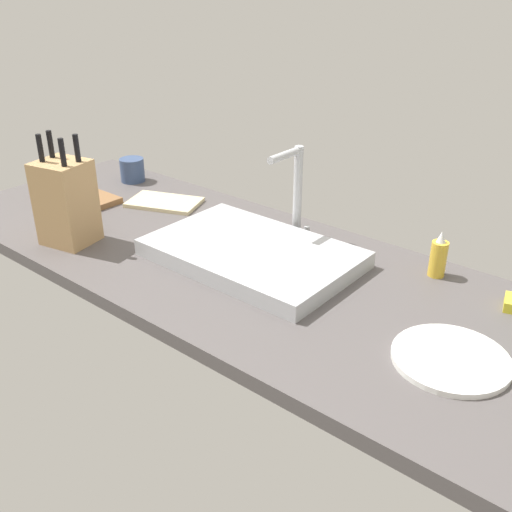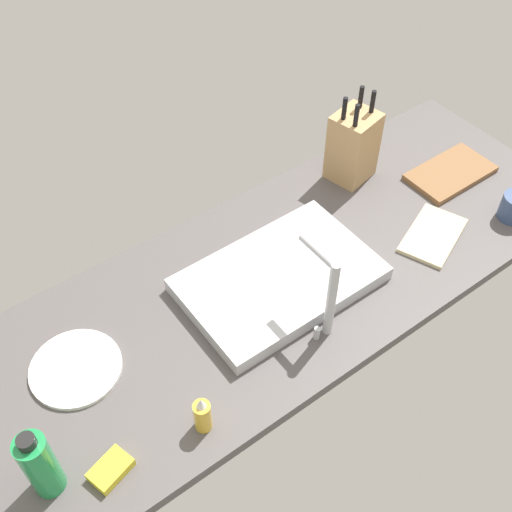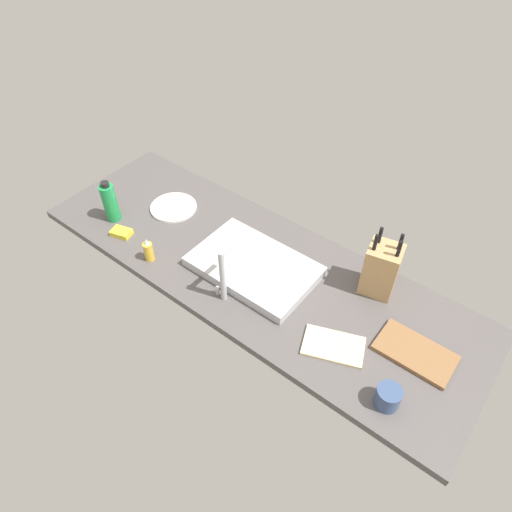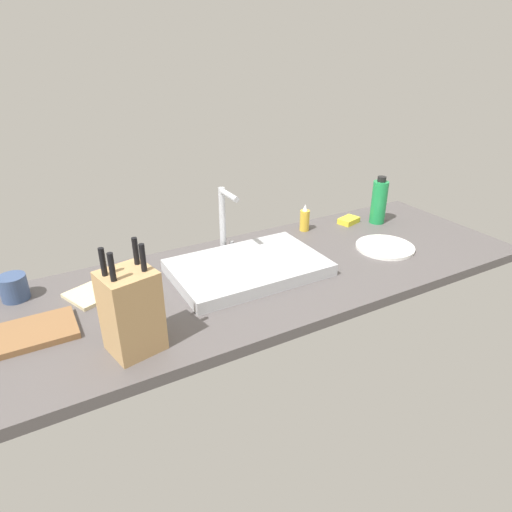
{
  "view_description": "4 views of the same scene",
  "coord_description": "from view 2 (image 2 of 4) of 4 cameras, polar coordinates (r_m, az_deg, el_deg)",
  "views": [
    {
      "loc": [
        82.13,
        -98.62,
        70.82
      ],
      "look_at": [
        4.26,
        -4.79,
        9.73
      ],
      "focal_mm": 40.85,
      "sensor_mm": 36.0,
      "label": 1
    },
    {
      "loc": [
        67.07,
        85.85,
        136.13
      ],
      "look_at": [
        1.57,
        -2.72,
        13.41
      ],
      "focal_mm": 44.6,
      "sensor_mm": 36.0,
      "label": 2
    },
    {
      "loc": [
        -84.23,
        104.78,
        144.01
      ],
      "look_at": [
        -2.49,
        0.3,
        10.2
      ],
      "focal_mm": 31.97,
      "sensor_mm": 36.0,
      "label": 3
    },
    {
      "loc": [
        -66.54,
        -117.41,
        75.75
      ],
      "look_at": [
        -3.0,
        -3.92,
        12.68
      ],
      "focal_mm": 31.04,
      "sensor_mm": 36.0,
      "label": 4
    }
  ],
  "objects": [
    {
      "name": "soap_bottle",
      "position": [
        1.45,
        -4.82,
        -14.03
      ],
      "size": [
        4.04,
        4.04,
        11.65
      ],
      "color": "gold",
      "rests_on": "countertop_slab"
    },
    {
      "name": "sink_basin",
      "position": [
        1.7,
        2.11,
        -2.08
      ],
      "size": [
        51.43,
        33.19,
        4.25
      ],
      "primitive_type": "cube",
      "color": "#B7BABF",
      "rests_on": "countertop_slab"
    },
    {
      "name": "dish_sponge",
      "position": [
        1.46,
        -12.9,
        -18.17
      ],
      "size": [
        10.3,
        8.25,
        2.4
      ],
      "primitive_type": "cube",
      "rotation": [
        0.0,
        0.0,
        0.28
      ],
      "color": "yellow",
      "rests_on": "countertop_slab"
    },
    {
      "name": "water_bottle",
      "position": [
        1.41,
        -18.82,
        -17.28
      ],
      "size": [
        6.67,
        6.67,
        20.78
      ],
      "color": "#1E8E47",
      "rests_on": "countertop_slab"
    },
    {
      "name": "dinner_plate",
      "position": [
        1.61,
        -15.86,
        -9.66
      ],
      "size": [
        22.28,
        22.28,
        1.2
      ],
      "primitive_type": "cylinder",
      "color": "white",
      "rests_on": "countertop_slab"
    },
    {
      "name": "faucet",
      "position": [
        1.52,
        6.44,
        -3.11
      ],
      "size": [
        5.5,
        13.28,
        25.52
      ],
      "color": "#B7BABF",
      "rests_on": "countertop_slab"
    },
    {
      "name": "cutting_board",
      "position": [
        2.11,
        17.04,
        7.13
      ],
      "size": [
        27.48,
        15.82,
        1.8
      ],
      "primitive_type": "cube",
      "rotation": [
        0.0,
        0.0,
        -0.0
      ],
      "color": "brown",
      "rests_on": "countertop_slab"
    },
    {
      "name": "countertop_slab",
      "position": [
        1.73,
        0.95,
        -2.89
      ],
      "size": [
        199.92,
        67.0,
        3.5
      ],
      "primitive_type": "cube",
      "color": "#514C4C",
      "rests_on": "ground"
    },
    {
      "name": "dish_towel",
      "position": [
        1.9,
        15.57,
        1.8
      ],
      "size": [
        25.32,
        20.46,
        1.2
      ],
      "primitive_type": "cube",
      "rotation": [
        0.0,
        0.0,
        0.38
      ],
      "color": "beige",
      "rests_on": "countertop_slab"
    },
    {
      "name": "knife_block",
      "position": [
        1.98,
        8.68,
        9.74
      ],
      "size": [
        14.86,
        14.08,
        29.48
      ],
      "rotation": [
        0.0,
        0.0,
        0.21
      ],
      "color": "tan",
      "rests_on": "countertop_slab"
    }
  ]
}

